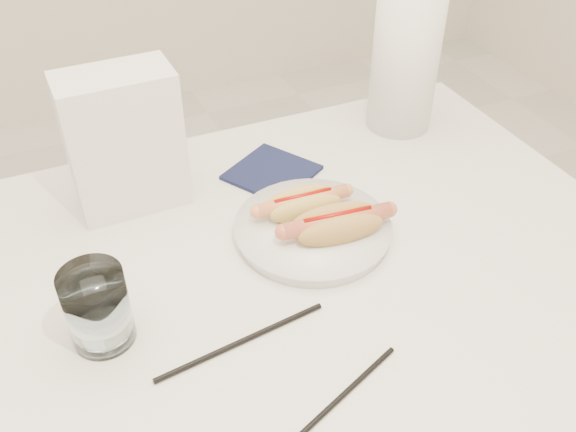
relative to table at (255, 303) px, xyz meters
name	(u,v)px	position (x,y,z in m)	size (l,w,h in m)	color
table	(255,303)	(0.00, 0.00, 0.00)	(1.20, 0.80, 0.75)	white
plate	(312,231)	(0.12, 0.04, 0.07)	(0.23, 0.23, 0.02)	white
hotdog_left	(303,204)	(0.11, 0.08, 0.10)	(0.15, 0.06, 0.04)	#DCBA58
hotdog_right	(337,224)	(0.14, 0.01, 0.10)	(0.17, 0.08, 0.05)	tan
water_glass	(97,308)	(-0.22, -0.03, 0.12)	(0.08, 0.08, 0.11)	white
chopstick_near	(242,341)	(-0.06, -0.11, 0.06)	(0.01, 0.01, 0.24)	black
chopstick_far	(335,402)	(0.01, -0.24, 0.06)	(0.01, 0.01, 0.22)	black
napkin_box	(124,142)	(-0.12, 0.24, 0.17)	(0.17, 0.10, 0.23)	white
navy_napkin	(272,172)	(0.12, 0.22, 0.06)	(0.13, 0.13, 0.01)	#111636
paper_towel_roll	(405,58)	(0.42, 0.28, 0.20)	(0.12, 0.12, 0.28)	white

